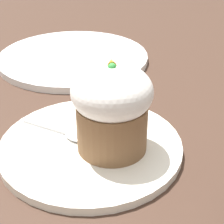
% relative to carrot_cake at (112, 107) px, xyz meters
% --- Properties ---
extents(ground_plane, '(4.00, 4.00, 0.00)m').
position_rel_carrot_cake_xyz_m(ground_plane, '(0.01, 0.03, -0.07)').
color(ground_plane, '#3D281E').
extents(dessert_plate, '(0.23, 0.23, 0.01)m').
position_rel_carrot_cake_xyz_m(dessert_plate, '(0.01, 0.03, -0.06)').
color(dessert_plate, white).
rests_on(dessert_plate, ground_plane).
extents(carrot_cake, '(0.10, 0.10, 0.11)m').
position_rel_carrot_cake_xyz_m(carrot_cake, '(0.00, 0.00, 0.00)').
color(carrot_cake, brown).
rests_on(carrot_cake, dessert_plate).
extents(spoon, '(0.07, 0.10, 0.01)m').
position_rel_carrot_cake_xyz_m(spoon, '(0.03, 0.05, -0.05)').
color(spoon, silver).
rests_on(spoon, dessert_plate).
extents(side_plate, '(0.29, 0.29, 0.01)m').
position_rel_carrot_cake_xyz_m(side_plate, '(0.31, 0.06, -0.06)').
color(side_plate, white).
rests_on(side_plate, ground_plane).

